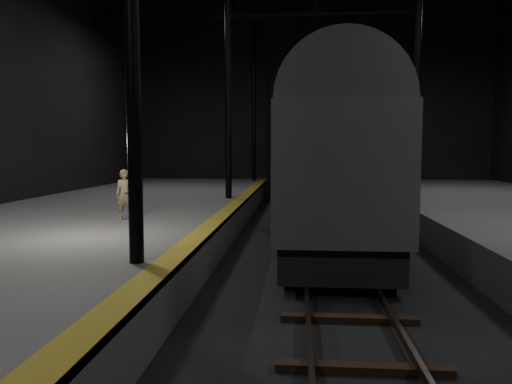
# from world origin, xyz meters

# --- Properties ---
(ground) EXTENTS (44.00, 44.00, 0.00)m
(ground) POSITION_xyz_m (0.00, 0.00, 0.00)
(ground) COLOR black
(ground) RESTS_ON ground
(platform_left) EXTENTS (9.00, 43.80, 1.00)m
(platform_left) POSITION_xyz_m (-7.50, 0.00, 0.50)
(platform_left) COLOR #555653
(platform_left) RESTS_ON ground
(tactile_strip) EXTENTS (0.50, 43.80, 0.01)m
(tactile_strip) POSITION_xyz_m (-3.25, 0.00, 1.00)
(tactile_strip) COLOR #93641A
(tactile_strip) RESTS_ON platform_left
(track) EXTENTS (2.40, 43.00, 0.24)m
(track) POSITION_xyz_m (0.00, 0.00, 0.07)
(track) COLOR #3F3328
(track) RESTS_ON ground
(train) EXTENTS (2.98, 19.90, 5.32)m
(train) POSITION_xyz_m (-0.00, 7.08, 2.97)
(train) COLOR #93959A
(train) RESTS_ON ground
(woman) EXTENTS (0.63, 0.53, 1.46)m
(woman) POSITION_xyz_m (-5.90, 1.35, 1.73)
(woman) COLOR #8D7D56
(woman) RESTS_ON platform_left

